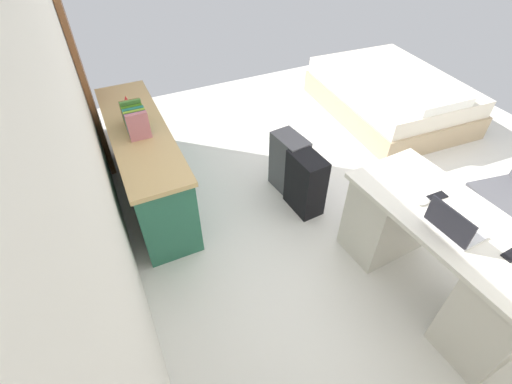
{
  "coord_description": "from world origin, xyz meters",
  "views": [
    {
      "loc": [
        -2.1,
        2.05,
        2.46
      ],
      "look_at": [
        -0.24,
        1.18,
        0.6
      ],
      "focal_mm": 25.82,
      "sensor_mm": 36.0,
      "label": 1
    }
  ],
  "objects_px": {
    "figurine_small": "(127,101)",
    "desk": "(439,255)",
    "suitcase_black": "(305,183)",
    "suitcase_spare_grey": "(289,164)",
    "credenza": "(146,163)",
    "computer_mouse": "(423,201)",
    "cell_phone_by_mouse": "(437,196)",
    "laptop": "(453,225)",
    "bed": "(390,95)"
  },
  "relations": [
    {
      "from": "figurine_small",
      "to": "desk",
      "type": "bearing_deg",
      "value": -145.34
    },
    {
      "from": "suitcase_black",
      "to": "suitcase_spare_grey",
      "type": "xyz_separation_m",
      "value": [
        0.31,
        0.0,
        0.01
      ]
    },
    {
      "from": "suitcase_black",
      "to": "suitcase_spare_grey",
      "type": "relative_size",
      "value": 0.98
    },
    {
      "from": "suitcase_spare_grey",
      "to": "credenza",
      "type": "bearing_deg",
      "value": 62.53
    },
    {
      "from": "credenza",
      "to": "computer_mouse",
      "type": "xyz_separation_m",
      "value": [
        -1.73,
        -1.54,
        0.38
      ]
    },
    {
      "from": "desk",
      "to": "credenza",
      "type": "bearing_deg",
      "value": 39.91
    },
    {
      "from": "suitcase_black",
      "to": "cell_phone_by_mouse",
      "type": "distance_m",
      "value": 1.14
    },
    {
      "from": "laptop",
      "to": "desk",
      "type": "bearing_deg",
      "value": -67.62
    },
    {
      "from": "cell_phone_by_mouse",
      "to": "figurine_small",
      "type": "xyz_separation_m",
      "value": [
        2.14,
        1.68,
        0.06
      ]
    },
    {
      "from": "credenza",
      "to": "suitcase_spare_grey",
      "type": "relative_size",
      "value": 3.03
    },
    {
      "from": "suitcase_spare_grey",
      "to": "computer_mouse",
      "type": "relative_size",
      "value": 5.94
    },
    {
      "from": "bed",
      "to": "figurine_small",
      "type": "relative_size",
      "value": 18.04
    },
    {
      "from": "laptop",
      "to": "cell_phone_by_mouse",
      "type": "height_order",
      "value": "laptop"
    },
    {
      "from": "suitcase_black",
      "to": "computer_mouse",
      "type": "distance_m",
      "value": 1.1
    },
    {
      "from": "bed",
      "to": "laptop",
      "type": "distance_m",
      "value": 2.83
    },
    {
      "from": "cell_phone_by_mouse",
      "to": "credenza",
      "type": "bearing_deg",
      "value": 45.29
    },
    {
      "from": "cell_phone_by_mouse",
      "to": "desk",
      "type": "bearing_deg",
      "value": 168.61
    },
    {
      "from": "computer_mouse",
      "to": "cell_phone_by_mouse",
      "type": "height_order",
      "value": "computer_mouse"
    },
    {
      "from": "suitcase_spare_grey",
      "to": "figurine_small",
      "type": "distance_m",
      "value": 1.61
    },
    {
      "from": "desk",
      "to": "suitcase_spare_grey",
      "type": "relative_size",
      "value": 2.48
    },
    {
      "from": "desk",
      "to": "suitcase_black",
      "type": "height_order",
      "value": "desk"
    },
    {
      "from": "desk",
      "to": "credenza",
      "type": "distance_m",
      "value": 2.54
    },
    {
      "from": "computer_mouse",
      "to": "desk",
      "type": "bearing_deg",
      "value": -161.24
    },
    {
      "from": "desk",
      "to": "suitcase_black",
      "type": "xyz_separation_m",
      "value": [
        1.17,
        0.38,
        -0.1
      ]
    },
    {
      "from": "desk",
      "to": "cell_phone_by_mouse",
      "type": "distance_m",
      "value": 0.42
    },
    {
      "from": "credenza",
      "to": "bed",
      "type": "height_order",
      "value": "credenza"
    },
    {
      "from": "computer_mouse",
      "to": "figurine_small",
      "type": "relative_size",
      "value": 0.91
    },
    {
      "from": "bed",
      "to": "suitcase_black",
      "type": "height_order",
      "value": "suitcase_black"
    },
    {
      "from": "credenza",
      "to": "figurine_small",
      "type": "height_order",
      "value": "figurine_small"
    },
    {
      "from": "laptop",
      "to": "bed",
      "type": "bearing_deg",
      "value": -35.45
    },
    {
      "from": "figurine_small",
      "to": "cell_phone_by_mouse",
      "type": "bearing_deg",
      "value": -141.87
    },
    {
      "from": "desk",
      "to": "computer_mouse",
      "type": "distance_m",
      "value": 0.44
    },
    {
      "from": "bed",
      "to": "desk",
      "type": "bearing_deg",
      "value": 145.95
    },
    {
      "from": "figurine_small",
      "to": "computer_mouse",
      "type": "bearing_deg",
      "value": -144.23
    },
    {
      "from": "suitcase_black",
      "to": "suitcase_spare_grey",
      "type": "distance_m",
      "value": 0.31
    },
    {
      "from": "laptop",
      "to": "figurine_small",
      "type": "bearing_deg",
      "value": 32.24
    },
    {
      "from": "suitcase_black",
      "to": "credenza",
      "type": "bearing_deg",
      "value": 53.99
    },
    {
      "from": "suitcase_black",
      "to": "computer_mouse",
      "type": "bearing_deg",
      "value": -166.69
    },
    {
      "from": "credenza",
      "to": "figurine_small",
      "type": "bearing_deg",
      "value": 0.21
    },
    {
      "from": "cell_phone_by_mouse",
      "to": "suitcase_black",
      "type": "bearing_deg",
      "value": 25.61
    },
    {
      "from": "desk",
      "to": "bed",
      "type": "relative_size",
      "value": 0.74
    },
    {
      "from": "figurine_small",
      "to": "bed",
      "type": "bearing_deg",
      "value": -92.53
    },
    {
      "from": "desk",
      "to": "credenza",
      "type": "xyz_separation_m",
      "value": [
        1.94,
        1.63,
        -0.01
      ]
    },
    {
      "from": "bed",
      "to": "cell_phone_by_mouse",
      "type": "height_order",
      "value": "cell_phone_by_mouse"
    },
    {
      "from": "bed",
      "to": "suitcase_spare_grey",
      "type": "relative_size",
      "value": 3.34
    },
    {
      "from": "suitcase_black",
      "to": "laptop",
      "type": "height_order",
      "value": "laptop"
    },
    {
      "from": "bed",
      "to": "credenza",
      "type": "bearing_deg",
      "value": 94.96
    },
    {
      "from": "credenza",
      "to": "suitcase_spare_grey",
      "type": "distance_m",
      "value": 1.33
    },
    {
      "from": "computer_mouse",
      "to": "cell_phone_by_mouse",
      "type": "distance_m",
      "value": 0.14
    },
    {
      "from": "credenza",
      "to": "computer_mouse",
      "type": "height_order",
      "value": "computer_mouse"
    }
  ]
}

